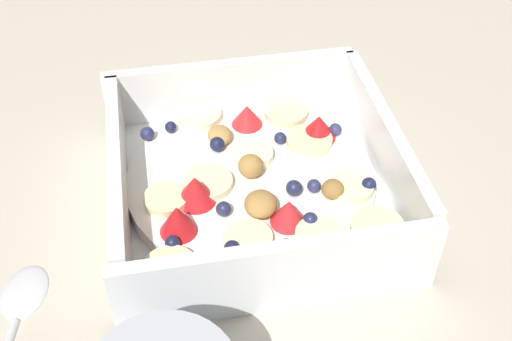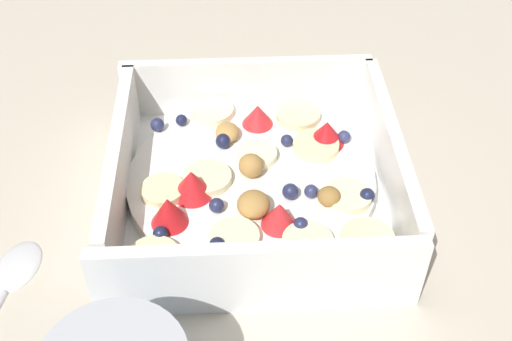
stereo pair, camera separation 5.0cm
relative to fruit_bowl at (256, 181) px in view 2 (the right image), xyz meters
name	(u,v)px [view 2 (the right image)]	position (x,y,z in m)	size (l,w,h in m)	color
ground_plane	(251,195)	(0.00, 0.00, -0.02)	(2.40, 2.40, 0.00)	beige
fruit_bowl	(256,181)	(0.00, 0.00, 0.00)	(0.22, 0.22, 0.06)	white
spoon	(1,293)	(0.18, 0.09, -0.02)	(0.05, 0.17, 0.01)	silver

